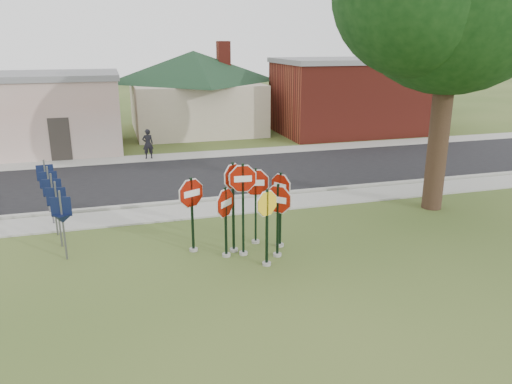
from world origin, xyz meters
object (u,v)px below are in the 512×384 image
object	(u,v)px
stop_sign_center	(243,196)
stop_sign_yellow	(267,219)
pedestrian	(148,144)
stop_sign_left	(226,213)

from	to	relation	value
stop_sign_center	stop_sign_yellow	distance (m)	1.04
stop_sign_yellow	pedestrian	bearing A→B (deg)	98.50
stop_sign_left	stop_sign_yellow	bearing A→B (deg)	-43.42
stop_sign_center	stop_sign_left	distance (m)	0.68
stop_sign_yellow	pedestrian	distance (m)	13.79
stop_sign_center	stop_sign_left	world-z (taller)	stop_sign_center
stop_sign_center	stop_sign_yellow	world-z (taller)	stop_sign_center
stop_sign_left	pedestrian	xyz separation A→B (m)	(-1.11, 12.75, -0.48)
stop_sign_yellow	pedestrian	size ratio (longest dim) A/B	1.48
stop_sign_left	stop_sign_center	bearing A→B (deg)	-2.51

